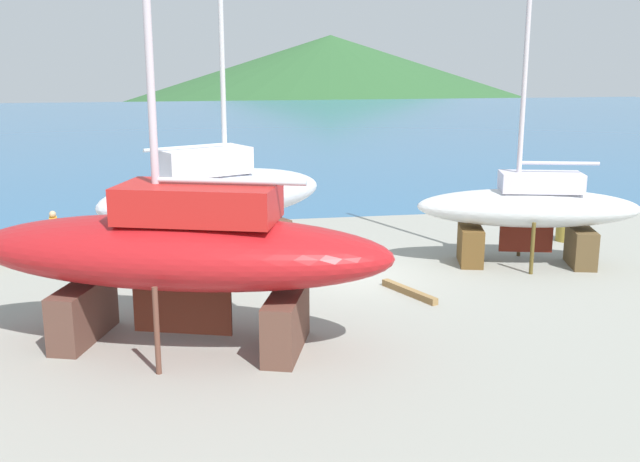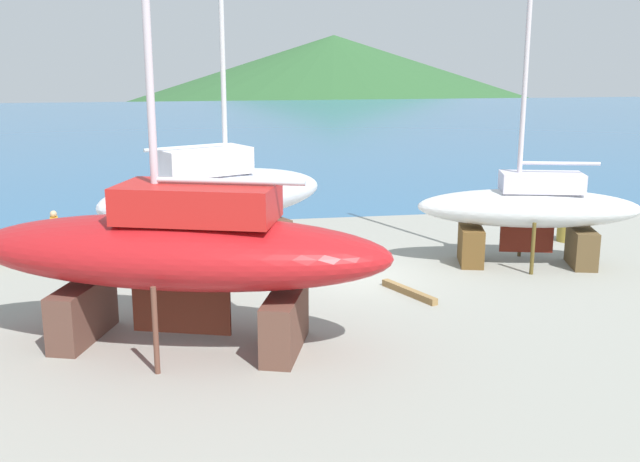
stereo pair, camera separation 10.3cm
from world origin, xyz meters
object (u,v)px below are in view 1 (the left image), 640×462
sailboat_large_starboard (529,209)px  sailboat_far_slipway (181,251)px  sailboat_mid_port (214,195)px  barrel_rust_far (565,229)px  worker (54,235)px

sailboat_large_starboard → sailboat_far_slipway: sailboat_far_slipway is taller
sailboat_mid_port → barrel_rust_far: (12.59, 0.19, -1.69)m
sailboat_large_starboard → barrel_rust_far: size_ratio=13.10×
barrel_rust_far → sailboat_mid_port: bearing=-179.1°
worker → barrel_rust_far: (17.77, -0.37, -0.44)m
sailboat_large_starboard → sailboat_far_slipway: size_ratio=0.75×
sailboat_large_starboard → barrel_rust_far: bearing=-121.2°
sailboat_large_starboard → worker: bearing=3.1°
sailboat_large_starboard → sailboat_mid_port: bearing=0.3°
sailboat_large_starboard → barrel_rust_far: 4.15m
barrel_rust_far → sailboat_far_slipway: bearing=-150.3°
sailboat_far_slipway → barrel_rust_far: bearing=-132.0°
sailboat_far_slipway → barrel_rust_far: sailboat_far_slipway is taller
sailboat_far_slipway → worker: size_ratio=9.03×
sailboat_mid_port → worker: sailboat_mid_port is taller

